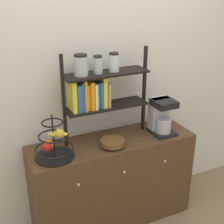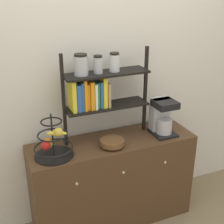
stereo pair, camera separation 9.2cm
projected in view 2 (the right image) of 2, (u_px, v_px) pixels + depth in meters
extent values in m
cube|color=silver|center=(101.00, 77.00, 2.65)|extent=(7.00, 0.05, 2.60)
cube|color=#4C331E|center=(113.00, 181.00, 2.77)|extent=(1.41, 0.43, 0.81)
sphere|color=#B2AD8C|center=(77.00, 184.00, 2.36)|extent=(0.02, 0.02, 0.02)
sphere|color=#B2AD8C|center=(123.00, 173.00, 2.50)|extent=(0.02, 0.02, 0.02)
sphere|color=#B2AD8C|center=(165.00, 162.00, 2.64)|extent=(0.02, 0.02, 0.02)
cube|color=black|center=(162.00, 133.00, 2.74)|extent=(0.19, 0.23, 0.02)
cube|color=#B7B7BC|center=(160.00, 114.00, 2.73)|extent=(0.16, 0.09, 0.29)
cylinder|color=#B7B7BC|center=(164.00, 126.00, 2.69)|extent=(0.13, 0.13, 0.13)
cube|color=black|center=(165.00, 104.00, 2.62)|extent=(0.18, 0.19, 0.06)
cylinder|color=black|center=(54.00, 155.00, 2.39)|extent=(0.30, 0.30, 0.01)
cylinder|color=black|center=(52.00, 135.00, 2.32)|extent=(0.01, 0.01, 0.34)
torus|color=black|center=(53.00, 148.00, 2.36)|extent=(0.30, 0.30, 0.01)
torus|color=black|center=(52.00, 135.00, 2.32)|extent=(0.23, 0.23, 0.01)
torus|color=black|center=(51.00, 122.00, 2.28)|extent=(0.16, 0.16, 0.01)
sphere|color=red|center=(46.00, 145.00, 2.32)|extent=(0.07, 0.07, 0.07)
sphere|color=#6BAD33|center=(48.00, 143.00, 2.35)|extent=(0.07, 0.07, 0.07)
sphere|color=orange|center=(48.00, 143.00, 2.35)|extent=(0.08, 0.08, 0.08)
ellipsoid|color=yellow|center=(57.00, 133.00, 2.29)|extent=(0.15, 0.09, 0.04)
sphere|color=gold|center=(58.00, 132.00, 2.28)|extent=(0.07, 0.07, 0.07)
cylinder|color=brown|center=(112.00, 145.00, 2.52)|extent=(0.11, 0.11, 0.02)
cylinder|color=brown|center=(112.00, 142.00, 2.51)|extent=(0.20, 0.20, 0.04)
cube|color=black|center=(64.00, 102.00, 2.41)|extent=(0.02, 0.02, 0.75)
cube|color=black|center=(145.00, 90.00, 2.66)|extent=(0.02, 0.02, 0.75)
cube|color=black|center=(107.00, 106.00, 2.57)|extent=(0.69, 0.20, 0.02)
cube|color=black|center=(106.00, 73.00, 2.46)|extent=(0.69, 0.20, 0.02)
cube|color=yellow|center=(72.00, 95.00, 2.42)|extent=(0.03, 0.15, 0.25)
cube|color=#2D599E|center=(77.00, 97.00, 2.44)|extent=(0.03, 0.16, 0.22)
cube|color=#2D599E|center=(80.00, 95.00, 2.44)|extent=(0.02, 0.15, 0.23)
cube|color=orange|center=(83.00, 94.00, 2.45)|extent=(0.02, 0.16, 0.25)
cube|color=orange|center=(86.00, 96.00, 2.47)|extent=(0.02, 0.13, 0.21)
cube|color=orange|center=(90.00, 94.00, 2.47)|extent=(0.03, 0.16, 0.23)
cube|color=white|center=(93.00, 95.00, 2.49)|extent=(0.02, 0.16, 0.21)
cube|color=#2D8C47|center=(96.00, 94.00, 2.50)|extent=(0.02, 0.12, 0.21)
cube|color=#2D599E|center=(99.00, 94.00, 2.50)|extent=(0.02, 0.15, 0.22)
cube|color=yellow|center=(103.00, 91.00, 2.51)|extent=(0.03, 0.15, 0.25)
cube|color=tan|center=(106.00, 94.00, 2.53)|extent=(0.02, 0.16, 0.20)
cylinder|color=#ADB2B7|center=(81.00, 66.00, 2.36)|extent=(0.11, 0.11, 0.15)
cylinder|color=black|center=(81.00, 55.00, 2.33)|extent=(0.10, 0.10, 0.02)
cylinder|color=#ADB2B7|center=(98.00, 65.00, 2.41)|extent=(0.07, 0.07, 0.13)
cylinder|color=black|center=(98.00, 56.00, 2.38)|extent=(0.07, 0.07, 0.02)
cylinder|color=silver|center=(114.00, 63.00, 2.46)|extent=(0.08, 0.08, 0.14)
cylinder|color=black|center=(114.00, 54.00, 2.43)|extent=(0.07, 0.07, 0.02)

